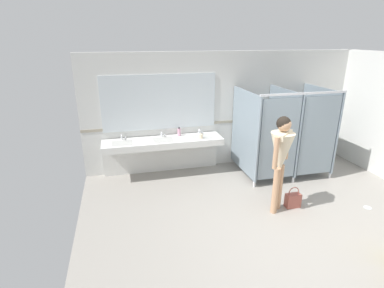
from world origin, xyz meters
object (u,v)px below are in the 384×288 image
at_px(handbag, 293,200).
at_px(soap_dispenser, 179,132).
at_px(paper_cup, 201,136).
at_px(person_standing, 281,153).

xyz_separation_m(handbag, soap_dispenser, (-1.67, 2.08, 0.79)).
distance_m(soap_dispenser, paper_cup, 0.53).
height_order(handbag, paper_cup, paper_cup).
bearing_deg(soap_dispenser, paper_cup, -35.57).
xyz_separation_m(person_standing, paper_cup, (-0.89, 1.80, -0.21)).
bearing_deg(soap_dispenser, person_standing, -58.02).
distance_m(handbag, soap_dispenser, 2.78).
xyz_separation_m(handbag, paper_cup, (-1.24, 1.78, 0.75)).
height_order(person_standing, soap_dispenser, person_standing).
xyz_separation_m(person_standing, soap_dispenser, (-1.32, 2.11, -0.18)).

